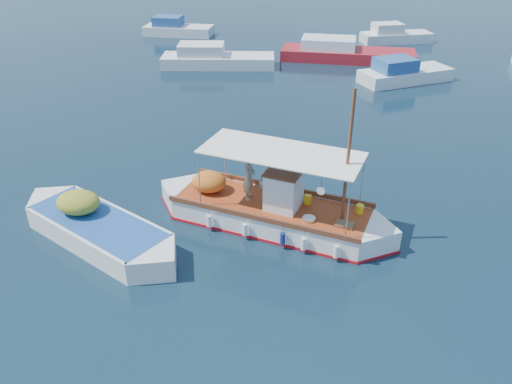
# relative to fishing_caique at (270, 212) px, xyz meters

# --- Properties ---
(ground) EXTENTS (160.00, 160.00, 0.00)m
(ground) POSITION_rel_fishing_caique_xyz_m (0.08, -0.15, -0.49)
(ground) COLOR black
(ground) RESTS_ON ground
(fishing_caique) EXTENTS (8.97, 3.57, 5.55)m
(fishing_caique) POSITION_rel_fishing_caique_xyz_m (0.00, 0.00, 0.00)
(fishing_caique) COLOR white
(fishing_caique) RESTS_ON ground
(dinghy) EXTENTS (6.69, 4.02, 1.79)m
(dinghy) POSITION_rel_fishing_caique_xyz_m (-5.51, -2.33, -0.12)
(dinghy) COLOR white
(dinghy) RESTS_ON ground
(bg_boat_nw) EXTENTS (8.25, 4.04, 1.80)m
(bg_boat_nw) POSITION_rel_fishing_caique_xyz_m (-7.99, 19.07, -0.00)
(bg_boat_nw) COLOR silver
(bg_boat_nw) RESTS_ON ground
(bg_boat_n) EXTENTS (9.84, 3.23, 1.80)m
(bg_boat_n) POSITION_rel_fishing_caique_xyz_m (0.81, 22.89, -0.00)
(bg_boat_n) COLOR maroon
(bg_boat_n) RESTS_ON ground
(bg_boat_ne) EXTENTS (6.24, 5.25, 1.80)m
(bg_boat_ne) POSITION_rel_fishing_caique_xyz_m (5.00, 18.42, -0.00)
(bg_boat_ne) COLOR silver
(bg_boat_ne) RESTS_ON ground
(bg_boat_far_w) EXTENTS (6.13, 2.72, 1.80)m
(bg_boat_far_w) POSITION_rel_fishing_caique_xyz_m (-14.30, 27.94, -0.00)
(bg_boat_far_w) COLOR silver
(bg_boat_far_w) RESTS_ON ground
(bg_boat_far_n) EXTENTS (6.12, 4.09, 1.80)m
(bg_boat_far_n) POSITION_rel_fishing_caique_xyz_m (4.51, 29.47, -0.00)
(bg_boat_far_n) COLOR silver
(bg_boat_far_n) RESTS_ON ground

